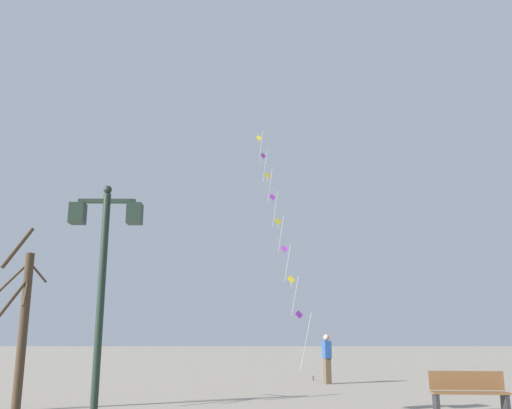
{
  "coord_description": "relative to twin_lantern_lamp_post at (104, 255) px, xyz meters",
  "views": [
    {
      "loc": [
        -0.27,
        -0.99,
        1.62
      ],
      "look_at": [
        0.02,
        19.31,
        6.45
      ],
      "focal_mm": 39.12,
      "sensor_mm": 36.0,
      "label": 1
    }
  ],
  "objects": [
    {
      "name": "ground_plane",
      "position": [
        3.01,
        10.46,
        -3.12
      ],
      "size": [
        160.0,
        160.0,
        0.0
      ],
      "primitive_type": "plane",
      "color": "gray"
    },
    {
      "name": "twin_lantern_lamp_post",
      "position": [
        0.0,
        0.0,
        0.0
      ],
      "size": [
        1.38,
        0.28,
        4.49
      ],
      "color": "#1E2D23",
      "rests_on": "ground_plane"
    },
    {
      "name": "kite_train",
      "position": [
        4.28,
        17.28,
        4.11
      ],
      "size": [
        2.03,
        11.08,
        14.0
      ],
      "color": "brown",
      "rests_on": "ground_plane"
    },
    {
      "name": "kite_flyer",
      "position": [
        5.57,
        10.06,
        -2.22
      ],
      "size": [
        0.3,
        0.62,
        1.71
      ],
      "rotation": [
        0.0,
        0.0,
        1.75
      ],
      "color": "brown",
      "rests_on": "ground_plane"
    },
    {
      "name": "bare_tree",
      "position": [
        -2.51,
        2.78,
        -1.14
      ],
      "size": [
        1.21,
        1.88,
        4.2
      ],
      "color": "#423323",
      "rests_on": "ground_plane"
    },
    {
      "name": "park_bench",
      "position": [
        7.52,
        2.03,
        -2.67
      ],
      "size": [
        1.64,
        0.6,
        0.89
      ],
      "rotation": [
        0.0,
        0.0,
        -0.1
      ],
      "color": "brown",
      "rests_on": "ground_plane"
    }
  ]
}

